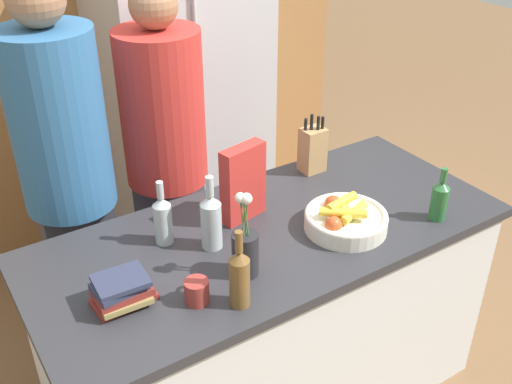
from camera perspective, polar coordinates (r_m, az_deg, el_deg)
The scene contains 15 objects.
kitchen_island at distance 2.57m, azimuth 1.25°, elevation -12.05°, with size 1.84×0.81×0.91m.
back_wall_wood at distance 3.48m, azimuth -14.37°, elevation 14.86°, with size 3.04×0.12×2.60m.
refrigerator at distance 3.36m, azimuth -6.98°, elevation 9.38°, with size 0.85×0.63×1.97m.
fruit_bowl at distance 2.29m, azimuth 8.45°, elevation -2.50°, with size 0.32×0.32×0.12m.
knife_block at distance 2.65m, azimuth 5.41°, elevation 4.08°, with size 0.10×0.09×0.27m.
flower_vase at distance 2.01m, azimuth -1.04°, elevation -5.39°, with size 0.09×0.09×0.33m.
cereal_box at distance 2.28m, azimuth -1.24°, elevation 0.87°, with size 0.20×0.10×0.31m.
coffee_mug at distance 1.95m, azimuth -5.67°, elevation -9.35°, with size 0.08×0.11×0.08m.
book_stack at distance 1.97m, azimuth -12.66°, elevation -9.22°, with size 0.20×0.15×0.10m.
bottle_oil at distance 2.14m, azimuth -4.30°, elevation -2.66°, with size 0.08×0.08×0.29m.
bottle_vinegar at distance 1.88m, azimuth -1.58°, elevation -8.06°, with size 0.07×0.07×0.28m.
bottle_wine at distance 2.19m, azimuth -8.87°, elevation -2.55°, with size 0.07×0.07×0.25m.
bottle_water at distance 2.41m, azimuth 17.07°, elevation -0.67°, with size 0.07×0.07×0.22m.
person_at_sink at distance 2.55m, azimuth -17.53°, elevation 1.85°, with size 0.37×0.37×1.83m.
person_in_blue at distance 2.75m, azimuth -8.56°, elevation 3.77°, with size 0.37×0.37×1.73m.
Camera 1 is at (-1.07, -1.55, 2.20)m, focal length 42.00 mm.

